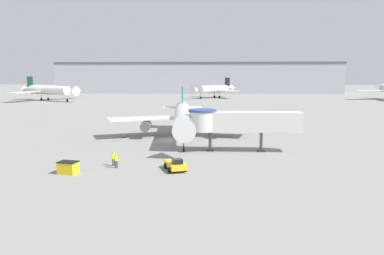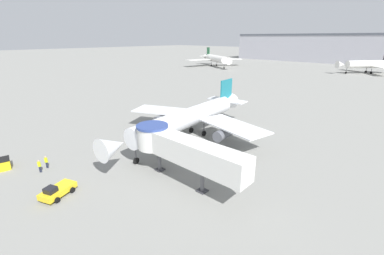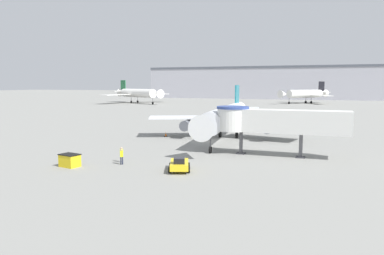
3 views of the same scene
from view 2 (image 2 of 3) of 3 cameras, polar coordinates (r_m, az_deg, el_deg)
name	(u,v)px [view 2 (image 2 of 3)]	position (r m, az deg, el deg)	size (l,w,h in m)	color
ground_plane	(172,138)	(45.04, -4.48, -2.25)	(800.00, 800.00, 0.00)	gray
main_airplane	(190,118)	(43.68, -0.44, 2.23)	(27.55, 32.30, 8.63)	silver
jet_bridge	(179,147)	(30.27, -2.91, -4.43)	(16.16, 4.09, 6.04)	silver
pushback_tug_yellow	(57,191)	(32.56, -27.79, -12.32)	(3.03, 4.15, 1.51)	yellow
service_container_yellow	(4,164)	(42.59, -36.33, -6.51)	(2.36, 1.89, 1.38)	yellow
traffic_cone_near_nose	(70,182)	(34.24, -25.44, -10.86)	(0.51, 0.51, 0.84)	black
traffic_cone_port_wing	(151,123)	(51.90, -9.11, 0.99)	(0.51, 0.51, 0.83)	black
ground_crew_marshaller	(46,161)	(39.52, -29.67, -6.52)	(0.39, 0.35, 1.75)	#1E2338
ground_crew_wing_walker	(39,165)	(38.73, -30.80, -7.23)	(0.39, 0.36, 1.76)	#1E2338
background_jet_black_tail	(367,64)	(151.78, 34.32, 11.53)	(23.06, 24.26, 9.93)	white
background_jet_green_tail	(216,59)	(158.66, 5.26, 15.02)	(33.12, 32.13, 10.58)	white
terminal_building	(366,49)	(206.33, 34.16, 14.27)	(173.64, 27.05, 19.05)	#A8A8B2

